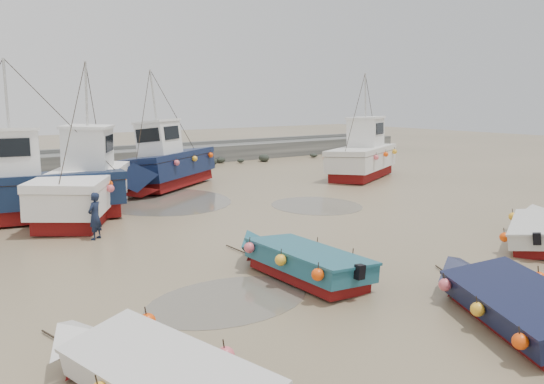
{
  "coord_description": "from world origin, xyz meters",
  "views": [
    {
      "loc": [
        -9.11,
        -13.22,
        4.77
      ],
      "look_at": [
        2.11,
        2.07,
        1.4
      ],
      "focal_mm": 35.0,
      "sensor_mm": 36.0,
      "label": 1
    }
  ],
  "objects_px": {
    "dinghy_3": "(542,227)",
    "cabin_boat_2": "(167,163)",
    "cabin_boat_3": "(366,154)",
    "cabin_boat_0": "(21,188)",
    "cabin_boat_1": "(86,182)",
    "dinghy_2": "(298,257)",
    "dinghy_1": "(514,297)",
    "dinghy_0": "(155,369)",
    "person": "(96,239)"
  },
  "relations": [
    {
      "from": "dinghy_0",
      "to": "dinghy_3",
      "type": "xyz_separation_m",
      "value": [
        14.35,
        1.16,
        -0.01
      ]
    },
    {
      "from": "dinghy_1",
      "to": "dinghy_3",
      "type": "bearing_deg",
      "value": 51.0
    },
    {
      "from": "cabin_boat_3",
      "to": "cabin_boat_1",
      "type": "bearing_deg",
      "value": -113.61
    },
    {
      "from": "dinghy_3",
      "to": "cabin_boat_3",
      "type": "bearing_deg",
      "value": 130.72
    },
    {
      "from": "dinghy_3",
      "to": "dinghy_0",
      "type": "bearing_deg",
      "value": -110.84
    },
    {
      "from": "dinghy_1",
      "to": "cabin_boat_1",
      "type": "bearing_deg",
      "value": 131.76
    },
    {
      "from": "cabin_boat_0",
      "to": "dinghy_3",
      "type": "bearing_deg",
      "value": -122.19
    },
    {
      "from": "dinghy_3",
      "to": "cabin_boat_3",
      "type": "distance_m",
      "value": 15.39
    },
    {
      "from": "cabin_boat_2",
      "to": "dinghy_3",
      "type": "bearing_deg",
      "value": 163.36
    },
    {
      "from": "cabin_boat_0",
      "to": "cabin_boat_2",
      "type": "relative_size",
      "value": 1.14
    },
    {
      "from": "cabin_boat_3",
      "to": "cabin_boat_0",
      "type": "bearing_deg",
      "value": -113.2
    },
    {
      "from": "dinghy_3",
      "to": "person",
      "type": "height_order",
      "value": "dinghy_3"
    },
    {
      "from": "dinghy_2",
      "to": "dinghy_3",
      "type": "bearing_deg",
      "value": -14.27
    },
    {
      "from": "cabin_boat_2",
      "to": "cabin_boat_1",
      "type": "bearing_deg",
      "value": 90.05
    },
    {
      "from": "dinghy_0",
      "to": "dinghy_1",
      "type": "relative_size",
      "value": 1.07
    },
    {
      "from": "dinghy_2",
      "to": "cabin_boat_2",
      "type": "distance_m",
      "value": 15.49
    },
    {
      "from": "dinghy_1",
      "to": "cabin_boat_0",
      "type": "height_order",
      "value": "cabin_boat_0"
    },
    {
      "from": "dinghy_3",
      "to": "cabin_boat_2",
      "type": "xyz_separation_m",
      "value": [
        -5.46,
        17.25,
        0.83
      ]
    },
    {
      "from": "cabin_boat_1",
      "to": "cabin_boat_2",
      "type": "height_order",
      "value": "same"
    },
    {
      "from": "cabin_boat_2",
      "to": "dinghy_1",
      "type": "bearing_deg",
      "value": 141.83
    },
    {
      "from": "cabin_boat_2",
      "to": "cabin_boat_3",
      "type": "distance_m",
      "value": 12.09
    },
    {
      "from": "dinghy_0",
      "to": "cabin_boat_0",
      "type": "height_order",
      "value": "cabin_boat_0"
    },
    {
      "from": "dinghy_3",
      "to": "dinghy_1",
      "type": "bearing_deg",
      "value": -92.72
    },
    {
      "from": "dinghy_2",
      "to": "cabin_boat_1",
      "type": "xyz_separation_m",
      "value": [
        -2.04,
        11.46,
        0.78
      ]
    },
    {
      "from": "cabin_boat_1",
      "to": "person",
      "type": "xyz_separation_m",
      "value": [
        -1.1,
        -4.37,
        -1.33
      ]
    },
    {
      "from": "cabin_boat_2",
      "to": "person",
      "type": "xyz_separation_m",
      "value": [
        -6.45,
        -8.02,
        -1.37
      ]
    },
    {
      "from": "dinghy_2",
      "to": "cabin_boat_0",
      "type": "distance_m",
      "value": 12.18
    },
    {
      "from": "dinghy_1",
      "to": "cabin_boat_3",
      "type": "bearing_deg",
      "value": 80.62
    },
    {
      "from": "cabin_boat_0",
      "to": "person",
      "type": "xyz_separation_m",
      "value": [
        1.45,
        -4.16,
        -1.36
      ]
    },
    {
      "from": "cabin_boat_0",
      "to": "cabin_boat_1",
      "type": "xyz_separation_m",
      "value": [
        2.55,
        0.21,
        -0.03
      ]
    },
    {
      "from": "dinghy_1",
      "to": "cabin_boat_1",
      "type": "distance_m",
      "value": 16.96
    },
    {
      "from": "cabin_boat_2",
      "to": "person",
      "type": "bearing_deg",
      "value": 106.95
    },
    {
      "from": "cabin_boat_1",
      "to": "cabin_boat_3",
      "type": "xyz_separation_m",
      "value": [
        17.01,
        0.46,
        0.05
      ]
    },
    {
      "from": "cabin_boat_1",
      "to": "person",
      "type": "distance_m",
      "value": 4.7
    },
    {
      "from": "dinghy_1",
      "to": "dinghy_2",
      "type": "distance_m",
      "value": 5.37
    },
    {
      "from": "cabin_boat_0",
      "to": "cabin_boat_3",
      "type": "xyz_separation_m",
      "value": [
        19.56,
        0.67,
        0.02
      ]
    },
    {
      "from": "dinghy_0",
      "to": "person",
      "type": "height_order",
      "value": "dinghy_0"
    },
    {
      "from": "dinghy_3",
      "to": "cabin_boat_1",
      "type": "bearing_deg",
      "value": -167.0
    },
    {
      "from": "dinghy_2",
      "to": "cabin_boat_2",
      "type": "relative_size",
      "value": 0.71
    },
    {
      "from": "dinghy_0",
      "to": "cabin_boat_3",
      "type": "xyz_separation_m",
      "value": [
        20.55,
        15.22,
        0.84
      ]
    },
    {
      "from": "dinghy_2",
      "to": "dinghy_1",
      "type": "bearing_deg",
      "value": -69.65
    },
    {
      "from": "dinghy_2",
      "to": "cabin_boat_2",
      "type": "height_order",
      "value": "cabin_boat_2"
    },
    {
      "from": "cabin_boat_0",
      "to": "dinghy_2",
      "type": "bearing_deg",
      "value": -144.93
    },
    {
      "from": "dinghy_2",
      "to": "person",
      "type": "distance_m",
      "value": 7.78
    },
    {
      "from": "dinghy_0",
      "to": "cabin_boat_2",
      "type": "xyz_separation_m",
      "value": [
        8.89,
        18.41,
        0.82
      ]
    },
    {
      "from": "cabin_boat_0",
      "to": "cabin_boat_1",
      "type": "distance_m",
      "value": 2.56
    },
    {
      "from": "cabin_boat_2",
      "to": "cabin_boat_3",
      "type": "relative_size",
      "value": 0.96
    },
    {
      "from": "dinghy_0",
      "to": "cabin_boat_0",
      "type": "relative_size",
      "value": 0.64
    },
    {
      "from": "cabin_boat_3",
      "to": "person",
      "type": "relative_size",
      "value": 5.38
    },
    {
      "from": "dinghy_3",
      "to": "cabin_boat_0",
      "type": "xyz_separation_m",
      "value": [
        -13.36,
        13.39,
        0.82
      ]
    }
  ]
}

